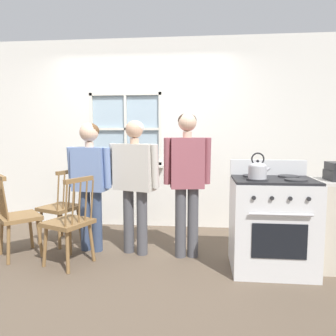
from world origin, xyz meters
TOP-DOWN VIEW (x-y plane):
  - ground_plane at (0.00, 0.00)m, footprint 16.00×16.00m
  - wall_back at (0.01, 1.40)m, footprint 6.40×0.16m
  - chair_by_window at (-1.18, 0.02)m, footprint 0.58×0.58m
  - chair_near_wall at (-0.51, -0.14)m, footprint 0.53×0.54m
  - chair_center_cluster at (-0.89, 0.51)m, footprint 0.53×0.54m
  - person_elderly_left at (-0.43, 0.29)m, footprint 0.54×0.26m
  - person_teen_center at (0.10, 0.25)m, footprint 0.61×0.35m
  - person_adult_right at (0.68, 0.20)m, footprint 0.52×0.27m
  - stove at (1.54, -0.05)m, footprint 0.79×0.68m
  - kettle at (1.37, -0.18)m, footprint 0.21×0.17m
  - potted_plant at (-0.06, 1.31)m, footprint 0.15×0.15m

SIDE VIEW (x-z plane):
  - ground_plane at x=0.00m, z-range 0.00..0.00m
  - chair_by_window at x=-1.18m, z-range -0.02..0.90m
  - chair_near_wall at x=-0.51m, z-range -0.02..0.90m
  - chair_center_cluster at x=-0.89m, z-range -0.02..0.90m
  - stove at x=1.54m, z-range -0.07..1.01m
  - person_elderly_left at x=-0.43m, z-range 0.16..1.65m
  - person_teen_center at x=0.10m, z-range 0.16..1.66m
  - person_adult_right at x=0.68m, z-range 0.16..1.74m
  - potted_plant at x=-0.06m, z-range 0.86..1.10m
  - kettle at x=1.37m, z-range 0.90..1.15m
  - wall_back at x=0.01m, z-range -0.01..2.69m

